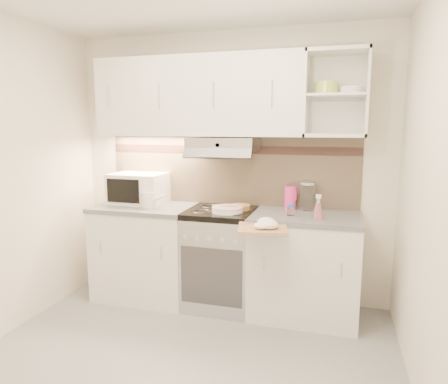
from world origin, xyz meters
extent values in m
plane|color=#959698|center=(0.00, 0.00, 0.00)|extent=(3.00, 3.00, 0.00)
cube|color=silver|center=(0.00, 1.40, 1.25)|extent=(3.00, 0.04, 2.50)
cube|color=silver|center=(1.50, 0.00, 1.25)|extent=(0.04, 2.80, 2.50)
cube|color=tan|center=(0.00, 1.39, 1.22)|extent=(2.40, 0.02, 0.64)
cube|color=#37211E|center=(0.00, 1.38, 1.42)|extent=(2.40, 0.01, 0.08)
cube|color=white|center=(-0.25, 1.23, 1.90)|extent=(1.90, 0.34, 0.70)
cube|color=white|center=(0.95, 1.23, 1.90)|extent=(0.50, 0.34, 0.70)
cylinder|color=#AAC54C|center=(0.87, 1.23, 1.95)|extent=(0.19, 0.19, 0.10)
cylinder|color=white|center=(1.07, 1.23, 1.93)|extent=(0.18, 0.18, 0.06)
cube|color=#B7B7BC|center=(0.00, 1.20, 1.48)|extent=(0.60, 0.40, 0.12)
cube|color=white|center=(-0.75, 1.10, 0.43)|extent=(0.90, 0.60, 0.86)
cube|color=slate|center=(-0.75, 1.10, 0.88)|extent=(0.92, 0.62, 0.04)
cube|color=white|center=(0.75, 1.10, 0.43)|extent=(0.90, 0.60, 0.86)
cube|color=slate|center=(0.75, 1.10, 0.88)|extent=(0.92, 0.62, 0.04)
cube|color=#B7B7BC|center=(0.00, 1.10, 0.42)|extent=(0.60, 0.58, 0.85)
cube|color=black|center=(0.00, 1.10, 0.88)|extent=(0.60, 0.60, 0.05)
cube|color=white|center=(-0.86, 1.20, 1.04)|extent=(0.52, 0.39, 0.29)
cube|color=black|center=(-0.86, 1.01, 1.04)|extent=(0.33, 0.02, 0.22)
cylinder|color=white|center=(-0.66, 1.02, 0.97)|extent=(0.14, 0.14, 0.15)
cone|color=white|center=(-0.56, 1.00, 0.99)|extent=(0.19, 0.07, 0.11)
torus|color=white|center=(-0.66, 1.02, 1.07)|extent=(0.12, 0.03, 0.12)
cylinder|color=white|center=(0.08, 1.01, 0.91)|extent=(0.27, 0.27, 0.02)
cylinder|color=white|center=(0.08, 1.01, 0.93)|extent=(0.27, 0.27, 0.02)
cylinder|color=white|center=(0.08, 1.01, 0.94)|extent=(0.27, 0.27, 0.02)
cube|color=silver|center=(0.08, 1.01, 0.95)|extent=(0.17, 0.05, 0.01)
cylinder|color=#9A5C44|center=(0.17, 1.16, 0.92)|extent=(0.18, 0.18, 0.04)
cylinder|color=#E73087|center=(0.59, 1.30, 1.00)|extent=(0.10, 0.10, 0.21)
cube|color=#E73087|center=(0.64, 1.28, 1.03)|extent=(0.02, 0.03, 0.09)
cylinder|color=white|center=(0.75, 1.30, 1.01)|extent=(0.13, 0.13, 0.23)
cylinder|color=#B7B7BC|center=(0.75, 1.30, 1.14)|extent=(0.13, 0.13, 0.02)
cylinder|color=silver|center=(0.63, 1.04, 0.94)|extent=(0.06, 0.06, 0.07)
cylinder|color=#2254AC|center=(0.63, 1.04, 0.98)|extent=(0.06, 0.06, 0.02)
cone|color=pink|center=(0.85, 0.97, 0.97)|extent=(0.08, 0.08, 0.13)
cube|color=#BB7956|center=(0.46, 0.67, 0.87)|extent=(0.43, 0.40, 0.02)
camera|label=1|loc=(0.98, -2.25, 1.64)|focal=32.00mm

